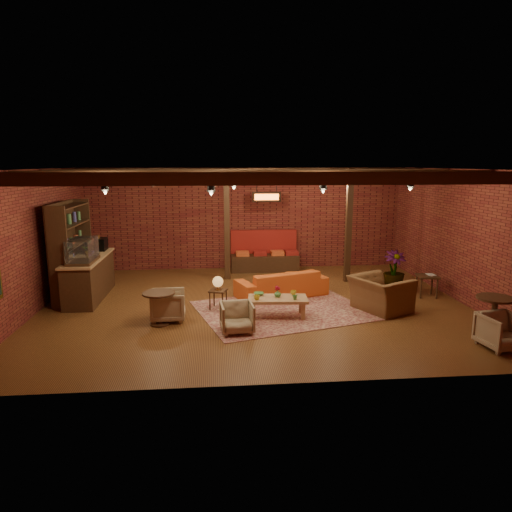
{
  "coord_description": "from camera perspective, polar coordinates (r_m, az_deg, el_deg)",
  "views": [
    {
      "loc": [
        -0.94,
        -10.42,
        3.33
      ],
      "look_at": [
        0.02,
        0.2,
        1.16
      ],
      "focal_mm": 32.0,
      "sensor_mm": 36.0,
      "label": 1
    }
  ],
  "objects": [
    {
      "name": "floor",
      "position": [
        10.98,
        -0.02,
        -6.14
      ],
      "size": [
        10.0,
        10.0,
        0.0
      ],
      "primitive_type": "plane",
      "color": "#3E1F0F",
      "rests_on": "ground"
    },
    {
      "name": "armchair_b",
      "position": [
        9.2,
        -2.39,
        -7.52
      ],
      "size": [
        0.69,
        0.65,
        0.66
      ],
      "primitive_type": "imported",
      "rotation": [
        0.0,
        0.0,
        0.08
      ],
      "color": "beige",
      "rests_on": "floor"
    },
    {
      "name": "side_table_lamp",
      "position": [
        10.55,
        -4.78,
        -3.54
      ],
      "size": [
        0.47,
        0.47,
        0.78
      ],
      "rotation": [
        0.0,
        0.0,
        -0.32
      ],
      "color": "#301E10",
      "rests_on": "floor"
    },
    {
      "name": "rug",
      "position": [
        10.6,
        3.38,
        -6.77
      ],
      "size": [
        4.36,
        3.77,
        0.01
      ],
      "primitive_type": "cube",
      "rotation": [
        0.0,
        0.0,
        0.28
      ],
      "color": "maroon",
      "rests_on": "floor"
    },
    {
      "name": "ceiling_spotlights",
      "position": [
        10.47,
        -0.02,
        8.95
      ],
      "size": [
        6.4,
        4.4,
        0.28
      ],
      "primitive_type": null,
      "color": "black",
      "rests_on": "ceiling"
    },
    {
      "name": "post_right",
      "position": [
        13.08,
        11.5,
        3.69
      ],
      "size": [
        0.16,
        0.16,
        3.2
      ],
      "primitive_type": "cube",
      "color": "#301E10",
      "rests_on": "ground"
    },
    {
      "name": "post_left",
      "position": [
        13.13,
        -3.66,
        3.93
      ],
      "size": [
        0.16,
        0.16,
        3.2
      ],
      "primitive_type": "cube",
      "color": "#301E10",
      "rests_on": "ground"
    },
    {
      "name": "shelving_hutch",
      "position": [
        12.24,
        -22.0,
        0.65
      ],
      "size": [
        0.52,
        2.0,
        2.4
      ],
      "primitive_type": null,
      "color": "#301E10",
      "rests_on": "ground"
    },
    {
      "name": "wall_front",
      "position": [
        6.71,
        3.06,
        -3.43
      ],
      "size": [
        10.0,
        0.02,
        3.2
      ],
      "primitive_type": "cube",
      "color": "maroon",
      "rests_on": "ground"
    },
    {
      "name": "wall_left",
      "position": [
        11.31,
        -26.15,
        1.54
      ],
      "size": [
        0.02,
        8.0,
        3.2
      ],
      "primitive_type": "cube",
      "color": "maroon",
      "rests_on": "ground"
    },
    {
      "name": "service_sign",
      "position": [
        13.64,
        1.33,
        7.4
      ],
      "size": [
        0.86,
        0.06,
        0.3
      ],
      "primitive_type": "cube",
      "color": "orange",
      "rests_on": "ceiling"
    },
    {
      "name": "wall_back",
      "position": [
        14.55,
        -1.45,
        4.69
      ],
      "size": [
        10.0,
        0.02,
        3.2
      ],
      "primitive_type": "cube",
      "color": "maroon",
      "rests_on": "ground"
    },
    {
      "name": "service_counter",
      "position": [
        12.11,
        -20.18,
        -1.26
      ],
      "size": [
        0.8,
        2.5,
        1.6
      ],
      "primitive_type": null,
      "color": "#301E10",
      "rests_on": "ground"
    },
    {
      "name": "ceiling",
      "position": [
        10.46,
        -0.02,
        10.81
      ],
      "size": [
        10.0,
        8.0,
        0.02
      ],
      "primitive_type": "cube",
      "color": "black",
      "rests_on": "wall_back"
    },
    {
      "name": "coffee_table",
      "position": [
        10.06,
        2.65,
        -5.47
      ],
      "size": [
        1.33,
        0.74,
        0.69
      ],
      "rotation": [
        0.0,
        0.0,
        -0.08
      ],
      "color": "#AA734F",
      "rests_on": "floor"
    },
    {
      "name": "banquette",
      "position": [
        14.33,
        1.09,
        0.13
      ],
      "size": [
        2.1,
        0.7,
        1.0
      ],
      "primitive_type": null,
      "color": "maroon",
      "rests_on": "ground"
    },
    {
      "name": "sofa",
      "position": [
        11.62,
        3.21,
        -3.44
      ],
      "size": [
        2.46,
        1.59,
        0.67
      ],
      "primitive_type": "imported",
      "rotation": [
        0.0,
        0.0,
        3.47
      ],
      "color": "#C74F1B",
      "rests_on": "floor"
    },
    {
      "name": "side_table_book",
      "position": [
        12.33,
        20.62,
        -2.46
      ],
      "size": [
        0.56,
        0.56,
        0.57
      ],
      "rotation": [
        0.0,
        0.0,
        -0.13
      ],
      "color": "#301E10",
      "rests_on": "floor"
    },
    {
      "name": "round_table_left",
      "position": [
        9.76,
        -12.03,
        -5.75
      ],
      "size": [
        0.68,
        0.68,
        0.7
      ],
      "color": "#301E10",
      "rests_on": "floor"
    },
    {
      "name": "ceiling_beams",
      "position": [
        10.46,
        -0.02,
        10.15
      ],
      "size": [
        9.8,
        6.4,
        0.22
      ],
      "primitive_type": null,
      "color": "#301E10",
      "rests_on": "ceiling"
    },
    {
      "name": "plant_tall",
      "position": [
        12.61,
        17.16,
        2.89
      ],
      "size": [
        1.75,
        1.75,
        3.1
      ],
      "primitive_type": "imported",
      "rotation": [
        0.0,
        0.0,
        0.01
      ],
      "color": "#4C7F4C",
      "rests_on": "floor"
    },
    {
      "name": "armchair_a",
      "position": [
        10.03,
        -10.91,
        -5.9
      ],
      "size": [
        0.69,
        0.74,
        0.72
      ],
      "primitive_type": "imported",
      "rotation": [
        0.0,
        0.0,
        1.62
      ],
      "color": "beige",
      "rests_on": "floor"
    },
    {
      "name": "round_table_right",
      "position": [
        9.98,
        27.63,
        -6.07
      ],
      "size": [
        0.69,
        0.69,
        0.81
      ],
      "color": "#301E10",
      "rests_on": "floor"
    },
    {
      "name": "armchair_right",
      "position": [
        10.82,
        15.32,
        -3.91
      ],
      "size": [
        1.23,
        1.43,
        1.06
      ],
      "primitive_type": "imported",
      "rotation": [
        0.0,
        0.0,
        2.02
      ],
      "color": "brown",
      "rests_on": "floor"
    },
    {
      "name": "ceiling_pipe",
      "position": [
        12.06,
        -0.72,
        9.24
      ],
      "size": [
        9.6,
        0.12,
        0.12
      ],
      "primitive_type": "cylinder",
      "rotation": [
        0.0,
        1.57,
        0.0
      ],
      "color": "black",
      "rests_on": "ceiling"
    },
    {
      "name": "plant_counter",
      "position": [
        12.2,
        -19.63,
        0.88
      ],
      "size": [
        0.35,
        0.39,
        0.3
      ],
      "primitive_type": "imported",
      "color": "#337F33",
      "rests_on": "service_counter"
    },
    {
      "name": "wall_right",
      "position": [
        12.12,
        24.27,
        2.29
      ],
      "size": [
        0.02,
        8.0,
        3.2
      ],
      "primitive_type": "cube",
      "color": "maroon",
      "rests_on": "ground"
    },
    {
      "name": "armchair_far",
      "position": [
        9.53,
        28.39,
        -8.11
      ],
      "size": [
        0.78,
        0.74,
        0.71
      ],
      "primitive_type": "imported",
      "rotation": [
        0.0,
        0.0,
        0.15
      ],
      "color": "beige",
      "rests_on": "floor"
    }
  ]
}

